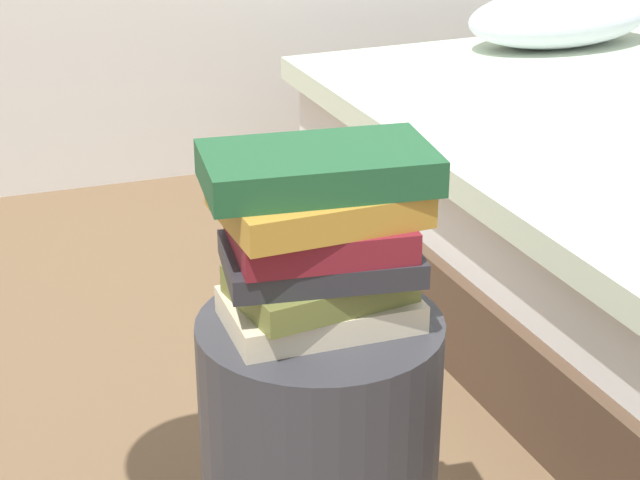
{
  "coord_description": "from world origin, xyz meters",
  "views": [
    {
      "loc": [
        -0.43,
        -1.24,
        1.21
      ],
      "look_at": [
        0.0,
        0.0,
        0.63
      ],
      "focal_mm": 61.68,
      "sensor_mm": 36.0,
      "label": 1
    }
  ],
  "objects": [
    {
      "name": "book_forest",
      "position": [
        -0.0,
        0.01,
        0.73
      ],
      "size": [
        0.31,
        0.2,
        0.05
      ],
      "primitive_type": "cube",
      "rotation": [
        0.0,
        0.0,
        -0.1
      ],
      "color": "#1E512D",
      "rests_on": "book_ochre"
    },
    {
      "name": "book_cream",
      "position": [
        -0.0,
        -0.0,
        0.53
      ],
      "size": [
        0.25,
        0.16,
        0.04
      ],
      "primitive_type": "cube",
      "rotation": [
        0.0,
        0.0,
        0.0
      ],
      "color": "beige",
      "rests_on": "side_table"
    },
    {
      "name": "book_ochre",
      "position": [
        -0.0,
        0.01,
        0.68
      ],
      "size": [
        0.26,
        0.2,
        0.04
      ],
      "primitive_type": "cube",
      "rotation": [
        0.0,
        0.0,
        0.05
      ],
      "color": "#B7842D",
      "rests_on": "book_maroon"
    },
    {
      "name": "book_charcoal",
      "position": [
        -0.0,
        -0.0,
        0.61
      ],
      "size": [
        0.27,
        0.2,
        0.03
      ],
      "primitive_type": "cube",
      "rotation": [
        0.0,
        0.0,
        -0.14
      ],
      "color": "#28282D",
      "rests_on": "book_olive"
    },
    {
      "name": "book_maroon",
      "position": [
        0.0,
        0.01,
        0.64
      ],
      "size": [
        0.24,
        0.21,
        0.04
      ],
      "primitive_type": "cube",
      "rotation": [
        0.0,
        0.0,
        -0.1
      ],
      "color": "maroon",
      "rests_on": "book_charcoal"
    },
    {
      "name": "side_table",
      "position": [
        0.0,
        0.0,
        0.26
      ],
      "size": [
        0.34,
        0.34,
        0.51
      ],
      "primitive_type": "cylinder",
      "color": "#333338",
      "rests_on": "ground_plane"
    },
    {
      "name": "book_olive",
      "position": [
        -0.0,
        0.0,
        0.57
      ],
      "size": [
        0.24,
        0.19,
        0.04
      ],
      "primitive_type": "cube",
      "rotation": [
        0.0,
        0.0,
        0.16
      ],
      "color": "olive",
      "rests_on": "book_cream"
    }
  ]
}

